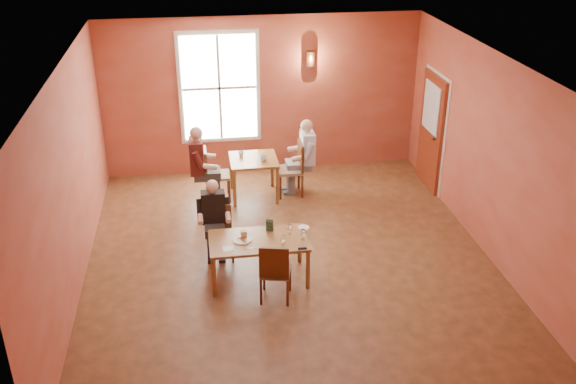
{
  "coord_description": "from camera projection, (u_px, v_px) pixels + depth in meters",
  "views": [
    {
      "loc": [
        -1.26,
        -8.16,
        5.14
      ],
      "look_at": [
        0.0,
        0.2,
        1.05
      ],
      "focal_mm": 40.0,
      "sensor_mm": 36.0,
      "label": 1
    }
  ],
  "objects": [
    {
      "name": "goblet_c",
      "position": [
        283.0,
        240.0,
        8.77
      ],
      "size": [
        0.08,
        0.08,
        0.16
      ],
      "primitive_type": null,
      "rotation": [
        0.0,
        0.0,
        -0.23
      ],
      "color": "white",
      "rests_on": "main_table"
    },
    {
      "name": "window",
      "position": [
        219.0,
        88.0,
        11.89
      ],
      "size": [
        1.36,
        0.1,
        1.96
      ],
      "primitive_type": "cube",
      "color": "white",
      "rests_on": "wall_back"
    },
    {
      "name": "cup_b",
      "position": [
        241.0,
        154.0,
        11.42
      ],
      "size": [
        0.13,
        0.13,
        0.09
      ],
      "primitive_type": "imported",
      "rotation": [
        0.0,
        0.0,
        0.42
      ],
      "color": "white",
      "rests_on": "second_table"
    },
    {
      "name": "second_table",
      "position": [
        254.0,
        178.0,
        11.49
      ],
      "size": [
        0.83,
        0.83,
        0.74
      ],
      "primitive_type": null,
      "color": "brown",
      "rests_on": "ground"
    },
    {
      "name": "diner_main",
      "position": [
        220.0,
        225.0,
        9.46
      ],
      "size": [
        0.46,
        0.46,
        1.16
      ],
      "primitive_type": null,
      "rotation": [
        0.0,
        0.0,
        3.14
      ],
      "color": "black",
      "rests_on": "ground"
    },
    {
      "name": "wall_left",
      "position": [
        70.0,
        183.0,
        8.61
      ],
      "size": [
        0.04,
        7.0,
        3.0
      ],
      "primitive_type": "cube",
      "color": "brown",
      "rests_on": "ground"
    },
    {
      "name": "wall_back",
      "position": [
        262.0,
        96.0,
        12.13
      ],
      "size": [
        6.0,
        0.04,
        3.0
      ],
      "primitive_type": "cube",
      "color": "brown",
      "rests_on": "ground"
    },
    {
      "name": "menu_stand",
      "position": [
        270.0,
        225.0,
        9.14
      ],
      "size": [
        0.11,
        0.08,
        0.17
      ],
      "primitive_type": "cube",
      "rotation": [
        0.0,
        0.0,
        -0.36
      ],
      "color": "#2B4633",
      "rests_on": "main_table"
    },
    {
      "name": "plate_food",
      "position": [
        242.0,
        239.0,
        8.91
      ],
      "size": [
        0.27,
        0.27,
        0.03
      ],
      "primitive_type": "cylinder",
      "rotation": [
        0.0,
        0.0,
        0.01
      ],
      "color": "silver",
      "rests_on": "main_table"
    },
    {
      "name": "wall_sconce",
      "position": [
        310.0,
        59.0,
        11.86
      ],
      "size": [
        0.16,
        0.16,
        0.28
      ],
      "primitive_type": "cylinder",
      "color": "brown",
      "rests_on": "wall_back"
    },
    {
      "name": "chair_diner_main",
      "position": [
        221.0,
        234.0,
        9.56
      ],
      "size": [
        0.36,
        0.36,
        0.81
      ],
      "primitive_type": null,
      "rotation": [
        0.0,
        0.0,
        3.14
      ],
      "color": "brown",
      "rests_on": "ground"
    },
    {
      "name": "diner_white",
      "position": [
        291.0,
        160.0,
        11.45
      ],
      "size": [
        0.53,
        0.53,
        1.33
      ],
      "primitive_type": null,
      "rotation": [
        0.0,
        0.0,
        1.57
      ],
      "color": "white",
      "rests_on": "ground"
    },
    {
      "name": "sandwich",
      "position": [
        244.0,
        235.0,
        8.95
      ],
      "size": [
        0.09,
        0.08,
        0.1
      ],
      "primitive_type": "cube",
      "rotation": [
        0.0,
        0.0,
        -0.02
      ],
      "color": "tan",
      "rests_on": "main_table"
    },
    {
      "name": "chair_diner_white",
      "position": [
        290.0,
        169.0,
        11.52
      ],
      "size": [
        0.44,
        0.44,
        0.99
      ],
      "primitive_type": null,
      "rotation": [
        0.0,
        0.0,
        1.57
      ],
      "color": "#553318",
      "rests_on": "ground"
    },
    {
      "name": "cup_a",
      "position": [
        264.0,
        158.0,
        11.22
      ],
      "size": [
        0.15,
        0.15,
        0.09
      ],
      "primitive_type": "imported",
      "rotation": [
        0.0,
        0.0,
        -0.33
      ],
      "color": "silver",
      "rests_on": "second_table"
    },
    {
      "name": "main_table",
      "position": [
        259.0,
        259.0,
        9.09
      ],
      "size": [
        1.37,
        0.77,
        0.64
      ],
      "primitive_type": null,
      "color": "brown",
      "rests_on": "ground"
    },
    {
      "name": "ceiling",
      "position": [
        290.0,
        64.0,
        8.36
      ],
      "size": [
        6.0,
        7.0,
        0.04
      ],
      "primitive_type": "cube",
      "color": "white",
      "rests_on": "wall_back"
    },
    {
      "name": "goblet_a",
      "position": [
        290.0,
        229.0,
        9.05
      ],
      "size": [
        0.08,
        0.08,
        0.17
      ],
      "primitive_type": null,
      "rotation": [
        0.0,
        0.0,
        0.21
      ],
      "color": "white",
      "rests_on": "main_table"
    },
    {
      "name": "chair_diner_maroon",
      "position": [
        217.0,
        174.0,
        11.35
      ],
      "size": [
        0.42,
        0.42,
        0.96
      ],
      "primitive_type": null,
      "rotation": [
        0.0,
        0.0,
        -1.57
      ],
      "color": "brown",
      "rests_on": "ground"
    },
    {
      "name": "napkin",
      "position": [
        228.0,
        249.0,
        8.72
      ],
      "size": [
        0.16,
        0.16,
        0.01
      ],
      "primitive_type": "cube",
      "rotation": [
        0.0,
        0.0,
        0.05
      ],
      "color": "white",
      "rests_on": "main_table"
    },
    {
      "name": "chair_empty",
      "position": [
        276.0,
        270.0,
        8.61
      ],
      "size": [
        0.48,
        0.48,
        0.89
      ],
      "primitive_type": null,
      "rotation": [
        0.0,
        0.0,
        -0.24
      ],
      "color": "brown",
      "rests_on": "ground"
    },
    {
      "name": "door",
      "position": [
        430.0,
        132.0,
        11.65
      ],
      "size": [
        0.12,
        1.04,
        2.1
      ],
      "primitive_type": "cube",
      "color": "maroon",
      "rests_on": "ground"
    },
    {
      "name": "side_plate",
      "position": [
        304.0,
        228.0,
        9.24
      ],
      "size": [
        0.2,
        0.2,
        0.01
      ],
      "primitive_type": "cylinder",
      "rotation": [
        0.0,
        0.0,
        -0.21
      ],
      "color": "white",
      "rests_on": "main_table"
    },
    {
      "name": "wall_right",
      "position": [
        492.0,
        157.0,
        9.42
      ],
      "size": [
        0.04,
        7.0,
        3.0
      ],
      "primitive_type": "cube",
      "color": "brown",
      "rests_on": "ground"
    },
    {
      "name": "sunglasses",
      "position": [
        302.0,
        248.0,
        8.72
      ],
      "size": [
        0.12,
        0.04,
        0.01
      ],
      "primitive_type": "cube",
      "rotation": [
        0.0,
        0.0,
        0.03
      ],
      "color": "black",
      "rests_on": "main_table"
    },
    {
      "name": "knife",
      "position": [
        254.0,
        248.0,
        8.74
      ],
      "size": [
        0.19,
        0.02,
        0.0
      ],
      "primitive_type": "cube",
      "rotation": [
        0.0,
        0.0,
        -0.03
      ],
      "color": "silver",
      "rests_on": "main_table"
    },
    {
      "name": "ground",
      "position": [
        290.0,
        260.0,
        9.67
      ],
      "size": [
        6.0,
        7.0,
        0.01
      ],
      "primitive_type": "cube",
      "color": "brown",
      "rests_on": "ground"
    },
    {
      "name": "goblet_b",
      "position": [
        303.0,
        234.0,
        8.91
      ],
      "size": [
        0.09,
        0.09,
        0.17
      ],
      "primitive_type": null,
      "rotation": [
        0.0,
        0.0,
        -0.39
      ],
      "color": "silver",
      "rests_on": "main_table"
    },
    {
      "name": "diner_maroon",
      "position": [
        215.0,
        164.0,
        11.26
      ],
      "size": [
        0.55,
        0.55,
        1.37
      ],
      "primitive_type": null,
      "rotation": [
        0.0,
        0.0,
        -1.57
      ],
      "color": "maroon",
      "rests_on": "ground"
    },
    {
      "name": "wall_front",
      "position": [
        348.0,
        321.0,
        5.9
      ],
      "size": [
        6.0,
        0.04,
        3.0
      ],
      "primitive_type": "cube",
      "color": "brown",
      "rests_on": "ground"
    }
  ]
}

